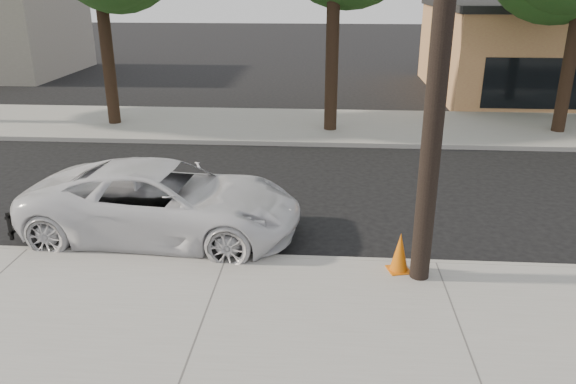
% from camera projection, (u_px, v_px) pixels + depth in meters
% --- Properties ---
extents(ground, '(120.00, 120.00, 0.00)m').
position_uv_depth(ground, '(243.00, 218.00, 12.91)').
color(ground, black).
rests_on(ground, ground).
extents(near_sidewalk, '(90.00, 4.40, 0.15)m').
position_uv_depth(near_sidewalk, '(203.00, 322.00, 8.88)').
color(near_sidewalk, gray).
rests_on(near_sidewalk, ground).
extents(far_sidewalk, '(90.00, 5.00, 0.15)m').
position_uv_depth(far_sidewalk, '(276.00, 125.00, 20.81)').
color(far_sidewalk, gray).
rests_on(far_sidewalk, ground).
extents(curb_near, '(90.00, 0.12, 0.16)m').
position_uv_depth(curb_near, '(227.00, 258.00, 10.93)').
color(curb_near, '#9E9B93').
rests_on(curb_near, ground).
extents(utility_pole, '(1.40, 0.34, 9.00)m').
position_uv_depth(utility_pole, '(444.00, 12.00, 8.49)').
color(utility_pole, black).
rests_on(utility_pole, near_sidewalk).
extents(police_cruiser, '(5.89, 3.01, 1.59)m').
position_uv_depth(police_cruiser, '(164.00, 202.00, 11.75)').
color(police_cruiser, silver).
rests_on(police_cruiser, ground).
extents(traffic_cone, '(0.47, 0.47, 0.75)m').
position_uv_depth(traffic_cone, '(400.00, 253.00, 10.19)').
color(traffic_cone, orange).
rests_on(traffic_cone, near_sidewalk).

